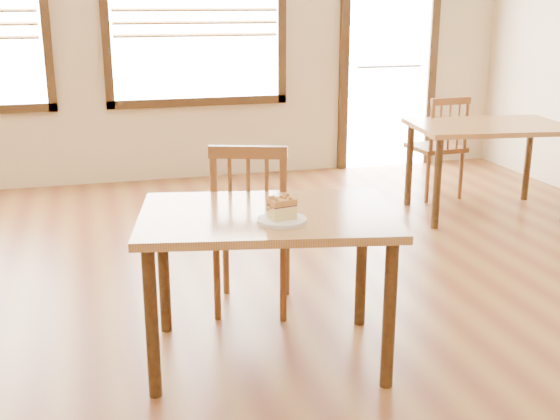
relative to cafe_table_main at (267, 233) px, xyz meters
name	(u,v)px	position (x,y,z in m)	size (l,w,h in m)	color
ground	(278,376)	(-0.01, -0.20, -0.65)	(8.00, 8.00, 0.00)	brown
entry_door	(389,52)	(2.29, 3.78, 0.54)	(1.08, 0.06, 2.29)	white
cafe_table_main	(267,233)	(0.00, 0.00, 0.00)	(1.32, 1.01, 0.75)	#B17444
cafe_chair_main	(252,226)	(0.06, 0.56, -0.15)	(0.57, 0.57, 1.00)	brown
cafe_table_second	(489,136)	(2.36, 1.91, 0.00)	(1.32, 0.97, 0.75)	#B17444
cafe_chair_second	(438,146)	(2.21, 2.46, -0.18)	(0.45, 0.45, 0.93)	brown
plate	(282,220)	(0.03, -0.16, 0.11)	(0.22, 0.22, 0.02)	white
cake_slice	(282,207)	(0.03, -0.16, 0.17)	(0.13, 0.11, 0.11)	#E4C881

